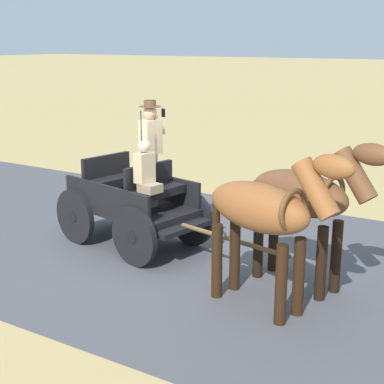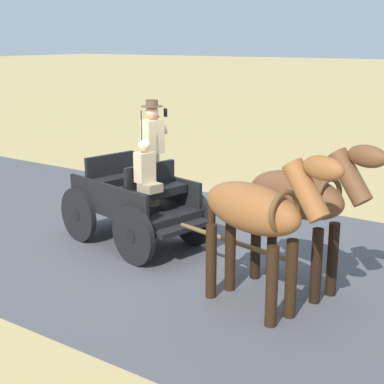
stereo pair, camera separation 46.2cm
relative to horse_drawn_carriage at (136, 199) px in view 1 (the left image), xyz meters
The scene contains 5 objects.
ground_plane 0.88m from the horse_drawn_carriage, 130.99° to the left, with size 200.00×200.00×0.00m, color tan.
road_surface 0.87m from the horse_drawn_carriage, 130.99° to the left, with size 6.70×160.00×0.01m, color #4C4C51.
horse_drawn_carriage is the anchor object (origin of this frame).
horse_near_side 3.11m from the horse_drawn_carriage, 87.15° to the left, with size 0.93×2.14×2.21m.
horse_off_side 3.11m from the horse_drawn_carriage, 69.40° to the left, with size 0.94×2.14×2.21m.
Camera 1 is at (7.68, 5.44, 3.45)m, focal length 53.36 mm.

